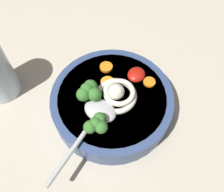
% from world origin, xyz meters
% --- Properties ---
extents(table_slab, '(1.33, 1.33, 0.03)m').
position_xyz_m(table_slab, '(0.00, 0.00, 0.01)').
color(table_slab, '#BCB29E').
rests_on(table_slab, ground).
extents(soup_bowl, '(0.23, 0.23, 0.05)m').
position_xyz_m(soup_bowl, '(0.02, -0.03, 0.05)').
color(soup_bowl, '#334775').
rests_on(soup_bowl, table_slab).
extents(noodle_pile, '(0.09, 0.08, 0.03)m').
position_xyz_m(noodle_pile, '(0.02, -0.04, 0.09)').
color(noodle_pile, silver).
rests_on(noodle_pile, soup_bowl).
extents(soup_spoon, '(0.17, 0.06, 0.02)m').
position_xyz_m(soup_spoon, '(-0.04, -0.04, 0.09)').
color(soup_spoon, '#B7B7BC').
rests_on(soup_spoon, soup_bowl).
extents(chili_sauce_dollop, '(0.04, 0.03, 0.02)m').
position_xyz_m(chili_sauce_dollop, '(0.08, -0.05, 0.09)').
color(chili_sauce_dollop, '#B2190F').
rests_on(chili_sauce_dollop, soup_bowl).
extents(broccoli_floret_beside_noodles, '(0.05, 0.04, 0.04)m').
position_xyz_m(broccoli_floret_beside_noodles, '(-0.01, -0.01, 0.10)').
color(broccoli_floret_beside_noodles, '#7A9E60').
rests_on(broccoli_floret_beside_noodles, soup_bowl).
extents(broccoli_floret_near_spoon, '(0.04, 0.04, 0.03)m').
position_xyz_m(broccoli_floret_near_spoon, '(-0.05, -0.05, 0.10)').
color(broccoli_floret_near_spoon, '#7A9E60').
rests_on(broccoli_floret_near_spoon, soup_bowl).
extents(carrot_slice_front, '(0.03, 0.03, 0.01)m').
position_xyz_m(carrot_slice_front, '(0.07, 0.01, 0.08)').
color(carrot_slice_front, orange).
rests_on(carrot_slice_front, soup_bowl).
extents(carrot_slice_right, '(0.02, 0.02, 0.00)m').
position_xyz_m(carrot_slice_right, '(0.08, -0.08, 0.08)').
color(carrot_slice_right, orange).
rests_on(carrot_slice_right, soup_bowl).
extents(carrot_slice_rear, '(0.03, 0.03, 0.01)m').
position_xyz_m(carrot_slice_rear, '(0.04, -0.01, 0.08)').
color(carrot_slice_rear, orange).
rests_on(carrot_slice_rear, soup_bowl).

